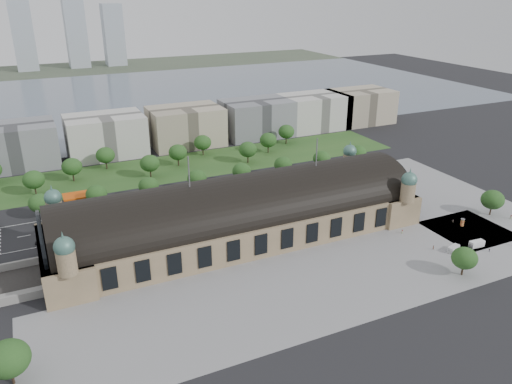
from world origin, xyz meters
name	(u,v)px	position (x,y,z in m)	size (l,w,h in m)	color
ground	(240,237)	(0.00, 0.00, 0.00)	(900.00, 900.00, 0.00)	black
station	(239,214)	(0.00, 0.00, 10.28)	(150.00, 48.40, 44.30)	#9E8562
plaza_south	(317,285)	(10.00, -44.00, 0.00)	(190.00, 48.00, 0.12)	gray
plaza_east	(433,195)	(103.00, 0.00, 0.00)	(56.00, 100.00, 0.12)	gray
road_slab	(167,210)	(-20.00, 38.00, 0.00)	(260.00, 26.00, 0.10)	black
grass_belt	(148,171)	(-15.00, 93.00, 0.00)	(300.00, 45.00, 0.10)	#295120
petrol_station	(81,196)	(-53.91, 65.28, 2.95)	(14.00, 13.00, 5.05)	#D24D0C
lake	(110,99)	(0.00, 298.00, 0.00)	(700.00, 320.00, 0.08)	slate
far_shore	(82,68)	(0.00, 498.00, 0.00)	(700.00, 120.00, 0.14)	#44513D
far_tower_left	(23,36)	(-60.00, 508.00, 40.00)	(24.00, 24.00, 80.00)	#9EA8B2
far_tower_mid	(76,32)	(0.00, 508.00, 42.50)	(24.00, 24.00, 85.00)	#9EA8B2
far_tower_right	(113,35)	(45.00, 508.00, 37.50)	(24.00, 24.00, 75.00)	#9EA8B2
office_2	(14,146)	(-80.00, 133.00, 12.00)	(45.00, 32.00, 24.00)	gray
office_3	(106,135)	(-30.00, 133.00, 12.00)	(45.00, 32.00, 24.00)	beige
office_4	(186,126)	(20.00, 133.00, 12.00)	(45.00, 32.00, 24.00)	#B4A78D
office_5	(257,118)	(70.00, 133.00, 12.00)	(45.00, 32.00, 24.00)	gray
office_6	(314,112)	(115.00, 133.00, 12.00)	(45.00, 32.00, 24.00)	beige
office_7	(360,106)	(155.00, 133.00, 12.00)	(45.00, 32.00, 24.00)	#B4A78D
tree_row_2	(40,203)	(-72.00, 53.00, 7.43)	(9.60, 9.60, 11.52)	#2D2116
tree_row_3	(96,194)	(-48.00, 53.00, 7.43)	(9.60, 9.60, 11.52)	#2D2116
tree_row_4	(149,186)	(-24.00, 53.00, 7.43)	(9.60, 9.60, 11.52)	#2D2116
tree_row_5	(197,178)	(0.00, 53.00, 7.43)	(9.60, 9.60, 11.52)	#2D2116
tree_row_6	(242,171)	(24.00, 53.00, 7.43)	(9.60, 9.60, 11.52)	#2D2116
tree_row_7	(283,164)	(48.00, 53.00, 7.43)	(9.60, 9.60, 11.52)	#2D2116
tree_row_8	(322,158)	(72.00, 53.00, 7.43)	(9.60, 9.60, 11.52)	#2D2116
tree_row_9	(358,153)	(96.00, 53.00, 7.43)	(9.60, 9.60, 11.52)	#2D2116
tree_belt_3	(34,180)	(-73.00, 83.00, 8.05)	(10.40, 10.40, 12.48)	#2D2116
tree_belt_4	(72,167)	(-54.00, 95.00, 8.05)	(10.40, 10.40, 12.48)	#2D2116
tree_belt_5	(105,155)	(-35.00, 107.00, 8.05)	(10.40, 10.40, 12.48)	#2D2116
tree_belt_6	(150,163)	(-16.00, 83.00, 8.05)	(10.40, 10.40, 12.48)	#2D2116
tree_belt_7	(178,152)	(3.00, 95.00, 8.05)	(10.40, 10.40, 12.48)	#2D2116
tree_belt_8	(203,143)	(22.00, 107.00, 8.05)	(10.40, 10.40, 12.48)	#2D2116
tree_belt_9	(248,149)	(41.00, 83.00, 8.05)	(10.40, 10.40, 12.48)	#2D2116
tree_belt_10	(268,140)	(60.00, 95.00, 8.05)	(10.40, 10.40, 12.48)	#2D2116
tree_belt_11	(286,132)	(79.00, 107.00, 8.05)	(10.40, 10.40, 12.48)	#2D2116
tree_plaza_ne	(493,200)	(110.00, -28.00, 7.43)	(10.00, 10.00, 11.69)	#2D2116
tree_plaza_sw	(8,359)	(-85.00, -50.00, 8.05)	(11.00, 11.00, 12.73)	#2D2116
tree_plaza_s	(465,258)	(60.00, -60.00, 6.80)	(9.00, 9.00, 10.64)	#2D2116
traffic_car_1	(41,225)	(-73.10, 45.13, 0.73)	(1.54, 4.42, 1.46)	gray
traffic_car_2	(43,242)	(-73.27, 28.13, 0.83)	(2.74, 5.95, 1.65)	black
traffic_car_3	(148,213)	(-28.61, 37.06, 0.75)	(2.11, 5.20, 1.51)	maroon
traffic_car_4	(209,210)	(-2.69, 28.92, 0.79)	(1.87, 4.65, 1.58)	#171640
traffic_car_5	(293,185)	(46.79, 39.14, 0.73)	(1.54, 4.43, 1.46)	#515358
traffic_car_6	(359,179)	(82.45, 32.58, 0.77)	(2.57, 5.56, 1.55)	silver
parked_car_0	(42,246)	(-73.65, 25.00, 0.66)	(1.40, 4.00, 1.32)	black
parked_car_1	(49,244)	(-71.30, 24.75, 0.80)	(2.65, 5.75, 1.60)	maroon
parked_car_2	(107,233)	(-48.62, 25.00, 0.81)	(2.27, 5.58, 1.62)	#1B1C4B
parked_car_3	(101,234)	(-51.24, 25.00, 0.65)	(1.53, 3.81, 1.30)	slate
parked_car_4	(149,225)	(-31.19, 25.00, 0.76)	(1.61, 4.62, 1.52)	silver
parked_car_5	(179,221)	(-18.46, 23.13, 0.73)	(2.42, 5.24, 1.46)	gray
parked_car_6	(182,223)	(-18.00, 21.00, 0.74)	(2.08, 5.12, 1.49)	black
bus_west	(166,216)	(-22.53, 29.38, 1.63)	(2.74, 11.71, 3.26)	#B32E1C
bus_mid	(200,211)	(-7.85, 27.00, 1.75)	(2.93, 12.53, 3.49)	silver
bus_east	(286,195)	(36.08, 27.00, 1.68)	(2.82, 12.05, 3.36)	beige
van_east	(476,244)	(80.78, -47.09, 1.24)	(6.15, 2.77, 2.60)	white
van_south	(453,249)	(69.72, -46.16, 1.14)	(5.89, 3.58, 2.38)	silver
advertising_column	(462,222)	(90.09, -31.00, 1.73)	(1.76, 1.76, 3.33)	#BE482F
pedestrian_0	(402,232)	(62.28, -25.68, 0.84)	(0.83, 0.47, 1.69)	gray
pedestrian_1	(433,248)	(63.99, -41.69, 0.92)	(0.67, 0.44, 1.84)	gray
pedestrian_2	(453,221)	(88.86, -27.05, 0.92)	(0.89, 0.51, 1.83)	gray
pedestrian_4	(489,250)	(82.09, -52.35, 0.77)	(0.99, 0.43, 1.54)	gray
pedestrian_5	(511,217)	(115.02, -34.87, 0.87)	(0.85, 0.49, 1.74)	gray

